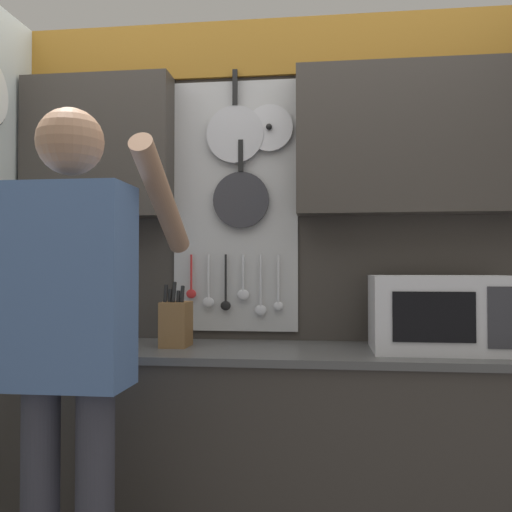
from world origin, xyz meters
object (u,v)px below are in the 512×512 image
(microwave, at_px, (440,313))
(utensil_crock, at_px, (43,324))
(person, at_px, (70,327))
(knife_block, at_px, (176,323))

(microwave, relative_size, utensil_crock, 1.53)
(microwave, distance_m, person, 1.39)
(knife_block, bearing_deg, microwave, -0.03)
(utensil_crock, bearing_deg, knife_block, -0.17)
(knife_block, distance_m, person, 0.63)
(microwave, distance_m, knife_block, 1.07)
(knife_block, xyz_separation_m, person, (-0.18, -0.60, 0.04))
(knife_block, relative_size, utensil_crock, 0.78)
(knife_block, bearing_deg, utensil_crock, 179.83)
(person, bearing_deg, utensil_crock, 124.01)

